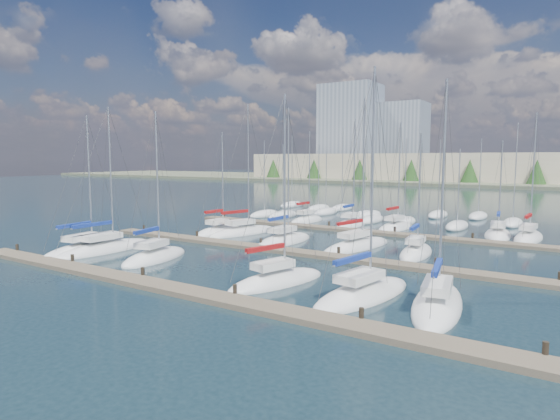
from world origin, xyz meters
The scene contains 22 objects.
ground centered at (0.00, 60.00, 0.00)m, with size 400.00×400.00×0.00m, color #1B2E37.
dock_near centered at (0.00, 2.01, 0.15)m, with size 44.00×1.93×1.10m.
dock_mid centered at (0.00, 16.01, 0.15)m, with size 44.00×1.93×1.10m.
dock_far centered at (0.00, 30.01, 0.15)m, with size 44.00×1.93×1.10m.
sailboat_e centered at (10.26, 7.27, 0.18)m, with size 4.46×9.45×14.29m.
sailboat_k centered at (3.70, 21.45, 0.19)m, with size 4.45×9.99×14.51m.
sailboat_r centered at (16.60, 35.18, 0.19)m, with size 2.84×8.41×13.60m.
sailboat_d centered at (4.29, 7.01, 0.19)m, with size 4.49×8.34×13.12m.
sailboat_q centered at (13.69, 35.37, 0.17)m, with size 3.39×7.57×10.86m.
sailboat_i centered at (-10.08, 22.19, 0.19)m, with size 4.63×9.51×14.83m.
sailboat_f centered at (14.48, 7.72, 0.18)m, with size 4.17×9.66×13.29m.
sailboat_o centered at (-2.78, 34.55, 0.19)m, with size 2.72×7.29×13.71m.
sailboat_j centered at (-3.51, 20.24, 0.18)m, with size 3.10×8.35×13.88m.
sailboat_c centered at (-8.27, 7.84, 0.18)m, with size 4.27×7.99×12.77m.
sailboat_l centered at (9.22, 21.30, 0.18)m, with size 3.01×7.34×11.12m.
sailboat_n centered at (-8.98, 34.31, 0.20)m, with size 2.56×6.88×12.46m.
sailboat_b centered at (-14.74, 7.96, 0.17)m, with size 3.20×10.01×13.51m.
sailboat_p centered at (2.75, 34.82, 0.19)m, with size 3.16×7.90×13.19m.
sailboat_h centered at (-12.53, 21.09, 0.18)m, with size 3.05×7.05×11.85m.
sailboat_a centered at (-16.01, 6.83, 0.18)m, with size 3.85×9.22×12.75m.
distant_boats centered at (-4.34, 43.76, 0.29)m, with size 36.93×20.75×13.30m.
shoreline centered at (-13.29, 149.77, 7.44)m, with size 400.00×60.00×38.00m.
Camera 1 is at (20.83, -18.25, 8.23)m, focal length 30.00 mm.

